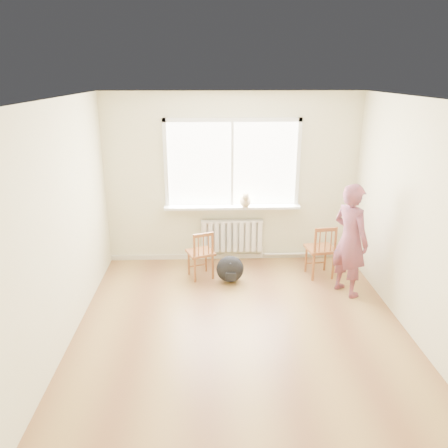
{
  "coord_description": "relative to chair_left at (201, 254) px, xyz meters",
  "views": [
    {
      "loc": [
        -0.38,
        -4.49,
        2.95
      ],
      "look_at": [
        -0.17,
        1.2,
        0.97
      ],
      "focal_mm": 35.0,
      "sensor_mm": 36.0,
      "label": 1
    }
  ],
  "objects": [
    {
      "name": "person",
      "position": [
        2.04,
        -0.54,
        0.41
      ],
      "size": [
        0.61,
        0.69,
        1.59
      ],
      "primitive_type": "imported",
      "rotation": [
        0.0,
        0.0,
        2.08
      ],
      "color": "#B43C4A",
      "rests_on": "floor"
    },
    {
      "name": "heating_pipe",
      "position": [
        1.74,
        0.67,
        -0.3
      ],
      "size": [
        1.4,
        0.04,
        0.04
      ],
      "primitive_type": "cylinder",
      "rotation": [
        0.0,
        1.57,
        0.0
      ],
      "color": "silver",
      "rests_on": "back_wall"
    },
    {
      "name": "back_wall",
      "position": [
        0.49,
        0.73,
        0.97
      ],
      "size": [
        4.0,
        0.01,
        2.7
      ],
      "primitive_type": "cube",
      "color": "beige",
      "rests_on": "ground"
    },
    {
      "name": "windowsill",
      "position": [
        0.49,
        0.62,
        0.55
      ],
      "size": [
        2.15,
        0.22,
        0.04
      ],
      "primitive_type": "cube",
      "color": "white",
      "rests_on": "back_wall"
    },
    {
      "name": "chair_right",
      "position": [
        1.8,
        -0.03,
        0.04
      ],
      "size": [
        0.46,
        0.44,
        0.83
      ],
      "rotation": [
        0.0,
        0.0,
        3.28
      ],
      "color": "#9C512D",
      "rests_on": "floor"
    },
    {
      "name": "cat",
      "position": [
        0.69,
        0.53,
        0.68
      ],
      "size": [
        0.19,
        0.4,
        0.27
      ],
      "rotation": [
        0.0,
        0.0,
        -0.04
      ],
      "color": "beige",
      "rests_on": "windowsill"
    },
    {
      "name": "floor",
      "position": [
        0.49,
        -1.52,
        -0.38
      ],
      "size": [
        4.5,
        4.5,
        0.0
      ],
      "primitive_type": "plane",
      "color": "#9F7641",
      "rests_on": "ground"
    },
    {
      "name": "ceiling",
      "position": [
        0.49,
        -1.52,
        2.32
      ],
      "size": [
        4.5,
        4.5,
        0.0
      ],
      "primitive_type": "plane",
      "rotation": [
        3.14,
        0.0,
        0.0
      ],
      "color": "white",
      "rests_on": "back_wall"
    },
    {
      "name": "window",
      "position": [
        0.49,
        0.7,
        1.28
      ],
      "size": [
        2.12,
        0.05,
        1.42
      ],
      "color": "white",
      "rests_on": "back_wall"
    },
    {
      "name": "chair_left",
      "position": [
        0.0,
        0.0,
        0.0
      ],
      "size": [
        0.47,
        0.46,
        0.75
      ],
      "rotation": [
        0.0,
        0.0,
        3.5
      ],
      "color": "#9C512D",
      "rests_on": "floor"
    },
    {
      "name": "radiator",
      "position": [
        0.49,
        0.64,
        0.06
      ],
      "size": [
        1.0,
        0.12,
        0.55
      ],
      "color": "white",
      "rests_on": "back_wall"
    },
    {
      "name": "backpack",
      "position": [
        0.42,
        -0.15,
        -0.18
      ],
      "size": [
        0.42,
        0.32,
        0.41
      ],
      "primitive_type": "ellipsoid",
      "rotation": [
        0.0,
        0.0,
        0.04
      ],
      "color": "black",
      "rests_on": "floor"
    },
    {
      "name": "baseboard",
      "position": [
        0.49,
        0.71,
        -0.34
      ],
      "size": [
        4.0,
        0.03,
        0.08
      ],
      "primitive_type": "cube",
      "color": "beige",
      "rests_on": "ground"
    }
  ]
}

